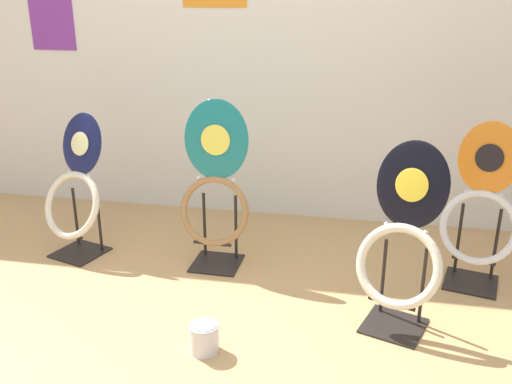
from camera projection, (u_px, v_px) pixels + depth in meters
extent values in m
cube|color=silver|center=(250.00, 27.00, 3.75)|extent=(8.00, 0.06, 2.60)
cube|color=purple|center=(49.00, 0.00, 3.91)|extent=(0.33, 0.01, 0.67)
cube|color=black|center=(393.00, 326.00, 2.79)|extent=(0.36, 0.36, 0.01)
cylinder|color=black|center=(383.00, 276.00, 2.84)|extent=(0.02, 0.02, 0.40)
cylinder|color=black|center=(423.00, 286.00, 2.75)|extent=(0.02, 0.02, 0.40)
cylinder|color=black|center=(391.00, 304.00, 2.67)|extent=(0.22, 0.09, 0.02)
torus|color=beige|center=(398.00, 266.00, 2.66)|extent=(0.45, 0.32, 0.39)
ellipsoid|color=black|center=(413.00, 185.00, 2.62)|extent=(0.36, 0.22, 0.41)
ellipsoid|color=yellow|center=(412.00, 185.00, 2.61)|extent=(0.16, 0.09, 0.15)
sphere|color=silver|center=(386.00, 224.00, 2.70)|extent=(0.02, 0.02, 0.02)
sphere|color=silver|center=(426.00, 232.00, 2.61)|extent=(0.02, 0.02, 0.02)
cube|color=black|center=(217.00, 263.00, 3.41)|extent=(0.29, 0.29, 0.01)
cylinder|color=black|center=(204.00, 224.00, 3.44)|extent=(0.02, 0.02, 0.40)
cylinder|color=black|center=(236.00, 227.00, 3.40)|extent=(0.02, 0.02, 0.40)
cylinder|color=black|center=(212.00, 244.00, 3.28)|extent=(0.22, 0.02, 0.02)
torus|color=#9E7042|center=(214.00, 211.00, 3.27)|extent=(0.41, 0.16, 0.40)
ellipsoid|color=#197075|center=(216.00, 140.00, 3.19)|extent=(0.38, 0.08, 0.46)
ellipsoid|color=#EADB4C|center=(215.00, 140.00, 3.18)|extent=(0.17, 0.03, 0.17)
sphere|color=silver|center=(199.00, 178.00, 3.27)|extent=(0.02, 0.02, 0.02)
sphere|color=silver|center=(233.00, 181.00, 3.23)|extent=(0.02, 0.02, 0.02)
cube|color=black|center=(80.00, 252.00, 3.54)|extent=(0.35, 0.35, 0.01)
cylinder|color=black|center=(76.00, 216.00, 3.59)|extent=(0.02, 0.02, 0.37)
cylinder|color=black|center=(99.00, 222.00, 3.50)|extent=(0.02, 0.02, 0.37)
cylinder|color=black|center=(68.00, 234.00, 3.42)|extent=(0.22, 0.08, 0.02)
torus|color=beige|center=(72.00, 205.00, 3.41)|extent=(0.46, 0.33, 0.39)
ellipsoid|color=#141942|center=(82.00, 144.00, 3.40)|extent=(0.33, 0.22, 0.37)
ellipsoid|color=beige|center=(80.00, 144.00, 3.38)|extent=(0.15, 0.08, 0.14)
sphere|color=silver|center=(68.00, 173.00, 3.46)|extent=(0.02, 0.02, 0.02)
sphere|color=silver|center=(89.00, 177.00, 3.38)|extent=(0.02, 0.02, 0.02)
cube|color=black|center=(470.00, 283.00, 3.19)|extent=(0.34, 0.34, 0.01)
cylinder|color=black|center=(459.00, 238.00, 3.23)|extent=(0.02, 0.02, 0.42)
cylinder|color=black|center=(496.00, 244.00, 3.15)|extent=(0.02, 0.02, 0.42)
cylinder|color=black|center=(473.00, 261.00, 3.06)|extent=(0.22, 0.07, 0.02)
torus|color=silver|center=(479.00, 227.00, 3.05)|extent=(0.44, 0.28, 0.39)
ellipsoid|color=orange|center=(490.00, 158.00, 3.02)|extent=(0.33, 0.17, 0.39)
ellipsoid|color=black|center=(490.00, 158.00, 3.00)|extent=(0.15, 0.07, 0.15)
sphere|color=silver|center=(467.00, 191.00, 3.08)|extent=(0.02, 0.02, 0.02)
sphere|color=silver|center=(502.00, 196.00, 3.02)|extent=(0.02, 0.02, 0.02)
cylinder|color=silver|center=(204.00, 338.00, 2.59)|extent=(0.13, 0.13, 0.14)
torus|color=silver|center=(204.00, 326.00, 2.56)|extent=(0.14, 0.14, 0.01)
cylinder|color=#B2B2B7|center=(204.00, 325.00, 2.56)|extent=(0.12, 0.12, 0.00)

